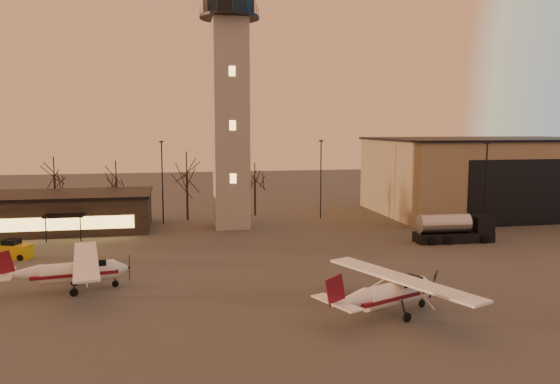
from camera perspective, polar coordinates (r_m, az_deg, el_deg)
name	(u,v)px	position (r m, az deg, el deg)	size (l,w,h in m)	color
ground	(282,310)	(36.32, 0.19, -12.26)	(220.00, 220.00, 0.00)	#423F3D
control_tower	(230,88)	(64.14, -5.22, 10.82)	(6.80, 6.80, 32.60)	gray
hangar	(489,176)	(80.30, 21.03, 1.61)	(30.60, 20.60, 10.30)	#967F62
terminal	(37,212)	(68.05, -24.02, -1.95)	(25.40, 12.20, 4.30)	black
light_poles	(235,181)	(65.36, -4.77, 1.16)	(58.50, 12.25, 10.14)	black
tree_row	(118,173)	(73.35, -16.60, 1.94)	(37.20, 9.20, 8.80)	black
cessna_front	(396,296)	(36.05, 12.06, -10.63)	(9.86, 11.91, 3.38)	white
cessna_rear	(81,275)	(42.73, -20.12, -8.12)	(9.75, 12.28, 3.37)	silver
fuel_truck	(453,231)	(59.21, 17.66, -3.87)	(8.14, 2.91, 2.99)	black
service_cart	(15,251)	(55.16, -25.95, -5.58)	(3.07, 2.43, 1.74)	gold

